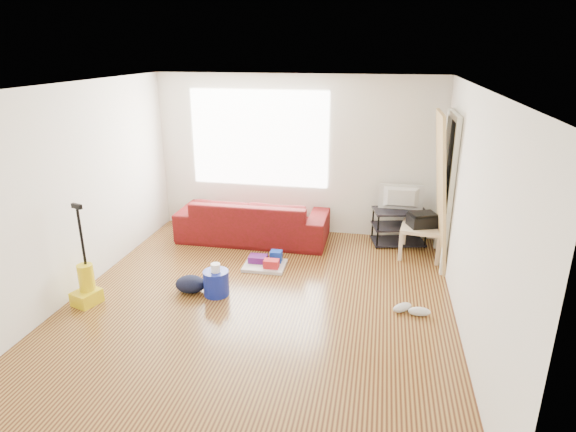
% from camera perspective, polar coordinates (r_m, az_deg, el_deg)
% --- Properties ---
extents(room, '(4.51, 5.01, 2.51)m').
position_cam_1_polar(room, '(5.41, -2.62, 1.93)').
color(room, '#411E11').
rests_on(room, ground).
extents(sofa, '(2.31, 0.90, 0.67)m').
position_cam_1_polar(sofa, '(7.63, -4.07, -2.76)').
color(sofa, '#410F07').
rests_on(sofa, ground).
extents(tv_stand, '(0.87, 0.61, 0.54)m').
position_cam_1_polar(tv_stand, '(7.55, 13.00, -1.19)').
color(tv_stand, black).
rests_on(tv_stand, ground).
extents(tv, '(0.66, 0.09, 0.38)m').
position_cam_1_polar(tv, '(7.41, 13.27, 2.08)').
color(tv, black).
rests_on(tv, tv_stand).
extents(side_table, '(0.63, 0.63, 0.46)m').
position_cam_1_polar(side_table, '(7.15, 15.54, -1.71)').
color(side_table, '#D1B086').
rests_on(side_table, ground).
extents(printer, '(0.46, 0.41, 0.20)m').
position_cam_1_polar(printer, '(7.09, 15.66, -0.43)').
color(printer, black).
rests_on(printer, side_table).
extents(bucket, '(0.33, 0.33, 0.31)m').
position_cam_1_polar(bucket, '(6.06, -8.43, -9.16)').
color(bucket, navy).
rests_on(bucket, ground).
extents(toilet_paper, '(0.12, 0.12, 0.11)m').
position_cam_1_polar(toilet_paper, '(5.95, -8.51, -7.45)').
color(toilet_paper, white).
rests_on(toilet_paper, bucket).
extents(cleaning_tray, '(0.57, 0.46, 0.20)m').
position_cam_1_polar(cleaning_tray, '(6.68, -2.60, -5.53)').
color(cleaning_tray, silver).
rests_on(cleaning_tray, ground).
extents(backpack, '(0.38, 0.31, 0.21)m').
position_cam_1_polar(backpack, '(6.17, -11.41, -8.77)').
color(backpack, black).
rests_on(backpack, ground).
extents(sneakers, '(0.45, 0.24, 0.10)m').
position_cam_1_polar(sneakers, '(5.75, 14.35, -10.68)').
color(sneakers, silver).
rests_on(sneakers, ground).
extents(vacuum, '(0.33, 0.36, 1.22)m').
position_cam_1_polar(vacuum, '(6.19, -22.80, -7.60)').
color(vacuum, '#DCBE0F').
rests_on(vacuum, ground).
extents(door_panel, '(0.26, 0.84, 2.10)m').
position_cam_1_polar(door_panel, '(7.10, 16.83, -5.36)').
color(door_panel, '#9E765A').
rests_on(door_panel, ground).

